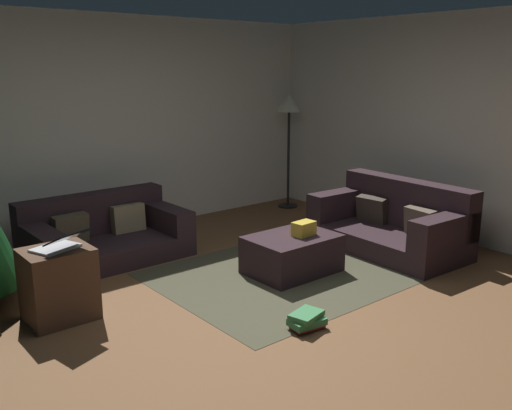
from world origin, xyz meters
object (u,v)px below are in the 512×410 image
side_table (59,284)px  ottoman (292,254)px  couch_right (393,224)px  tv_remote (299,229)px  laptop (61,244)px  book_stack (307,320)px  couch_left (103,235)px  corner_lamp (289,112)px  gift_box (304,229)px

side_table → ottoman: bearing=-11.0°
couch_right → tv_remote: bearing=80.1°
side_table → laptop: bearing=-70.1°
book_stack → couch_left: bearing=100.9°
couch_right → corner_lamp: 2.47m
ottoman → tv_remote: tv_remote is taller
couch_right → ottoman: (-1.39, 0.17, -0.10)m
couch_right → laptop: 3.59m
tv_remote → book_stack: 1.47m
ottoman → side_table: (-2.17, 0.42, 0.11)m
couch_left → side_table: (-0.91, -1.17, 0.04)m
couch_left → couch_right: couch_right is taller
gift_box → corner_lamp: (1.70, 2.06, 0.93)m
couch_left → gift_box: couch_left is taller
ottoman → laptop: laptop is taller
corner_lamp → laptop: bearing=-157.4°
book_stack → gift_box: bearing=47.1°
gift_box → laptop: laptop is taller
gift_box → book_stack: bearing=-132.9°
gift_box → side_table: 2.33m
couch_right → laptop: (-3.54, 0.53, 0.36)m
couch_left → ottoman: bearing=127.7°
couch_right → ottoman: size_ratio=2.00×
gift_box → book_stack: size_ratio=0.73×
couch_left → couch_right: 3.18m
tv_remote → laptop: bearing=-158.4°
ottoman → corner_lamp: 2.95m
couch_left → gift_box: bearing=128.9°
couch_left → gift_box: 2.15m
ottoman → book_stack: ottoman is taller
tv_remote → book_stack: size_ratio=0.52×
laptop → couch_left: bearing=54.1°
side_table → book_stack: (1.41, -1.41, -0.23)m
corner_lamp → couch_left: bearing=-172.4°
couch_left → corner_lamp: bearing=-172.9°
couch_right → book_stack: 2.31m
gift_box → corner_lamp: size_ratio=0.14×
tv_remote → laptop: 2.36m
gift_box → tv_remote: 0.18m
tv_remote → side_table: 2.38m
gift_box → laptop: 2.30m
couch_right → book_stack: (-2.15, -0.81, -0.22)m
ottoman → couch_left: bearing=128.2°
tv_remote → book_stack: tv_remote is taller
ottoman → side_table: size_ratio=1.46×
side_table → book_stack: bearing=-45.0°
laptop → book_stack: laptop is taller
gift_box → laptop: size_ratio=0.45×
couch_left → book_stack: couch_left is taller
couch_right → ottoman: bearing=85.6°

